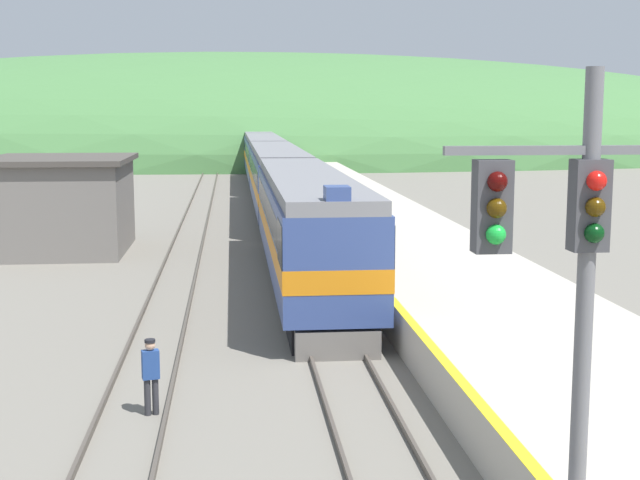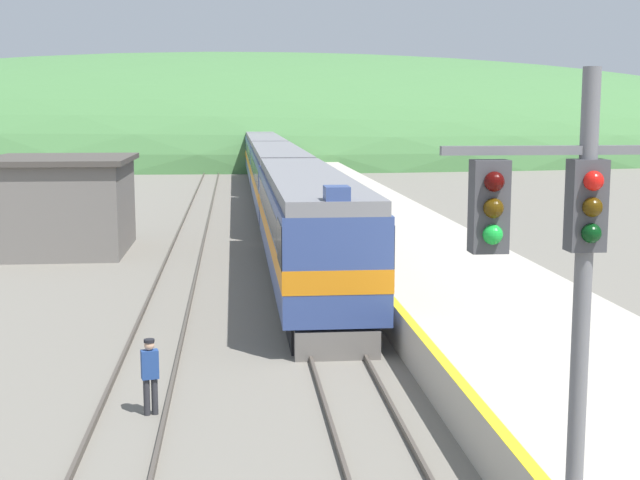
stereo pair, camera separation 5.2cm
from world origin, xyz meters
name	(u,v)px [view 2 (the right image)]	position (x,y,z in m)	size (l,w,h in m)	color
track_main	(265,183)	(0.00, 70.00, 0.08)	(1.52, 180.00, 0.16)	#4C443D
track_siding	(208,183)	(-4.87, 70.00, 0.08)	(1.52, 180.00, 0.16)	#4C443D
platform	(348,200)	(4.76, 50.00, 0.57)	(6.17, 140.00, 1.15)	#BCB5A5
distant_hills	(252,154)	(0.00, 122.22, 0.00)	(180.65, 81.29, 28.51)	#477A42
station_shed	(62,204)	(-10.47, 34.04, 2.18)	(6.33, 7.31, 4.33)	slate
express_train_lead_car	(307,226)	(0.00, 24.69, 2.28)	(2.92, 19.92, 4.53)	black
carriage_second	(278,179)	(0.00, 46.28, 2.27)	(2.91, 21.03, 4.17)	black
carriage_third	(265,159)	(0.00, 68.19, 2.27)	(2.91, 21.03, 4.17)	black
carriage_fourth	(258,148)	(0.00, 90.10, 2.27)	(2.91, 21.03, 4.17)	black
signal_mast_main	(584,269)	(1.24, 2.13, 4.74)	(3.30, 0.42, 6.96)	slate
track_worker	(150,372)	(-4.47, 11.32, 0.94)	(0.40, 0.30, 1.66)	#2D2D33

